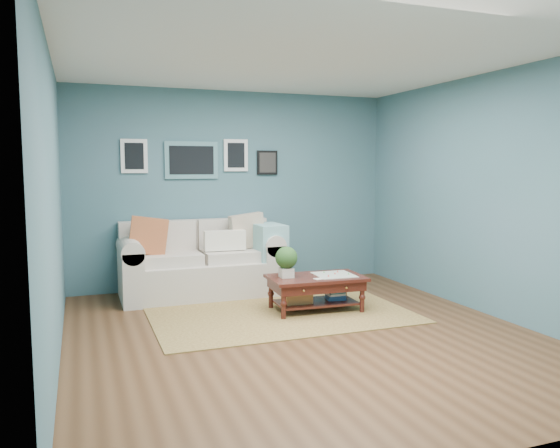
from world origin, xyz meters
name	(u,v)px	position (x,y,z in m)	size (l,w,h in m)	color
room_shell	(300,198)	(-0.01, 0.06, 1.36)	(5.00, 5.02, 2.70)	brown
area_rug	(274,309)	(0.05, 1.01, 0.01)	(2.88, 2.30, 0.01)	brown
loveseat	(207,261)	(-0.51, 2.03, 0.43)	(2.08, 0.94, 1.07)	beige
coffee_table	(311,282)	(0.43, 0.78, 0.34)	(1.12, 0.69, 0.76)	black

